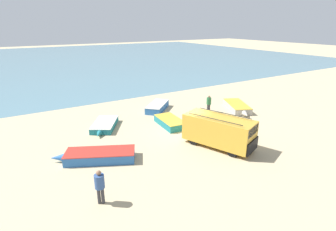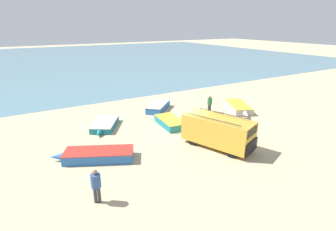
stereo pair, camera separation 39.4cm
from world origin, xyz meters
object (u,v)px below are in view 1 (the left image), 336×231
object	(u,v)px
fishing_rowboat_4	(158,106)
fishing_rowboat_3	(98,156)
fishing_rowboat_2	(169,122)
fishing_rowboat_1	(104,125)
fishing_rowboat_0	(237,107)
parked_van	(219,131)
fisherman_1	(209,102)
fisherman_0	(100,184)

from	to	relation	value
fishing_rowboat_4	fishing_rowboat_3	bearing A→B (deg)	176.70
fishing_rowboat_2	fishing_rowboat_1	bearing A→B (deg)	69.99
fishing_rowboat_2	fishing_rowboat_4	distance (m)	4.40
fishing_rowboat_0	fishing_rowboat_2	size ratio (longest dim) A/B	1.21
fishing_rowboat_3	fishing_rowboat_0	bearing A→B (deg)	-143.60
fishing_rowboat_2	fishing_rowboat_4	size ratio (longest dim) A/B	1.04
fishing_rowboat_0	fishing_rowboat_3	xyz separation A→B (m)	(-15.04, -2.81, 0.01)
fishing_rowboat_2	fishing_rowboat_3	distance (m)	7.61
parked_van	fisherman_1	bearing A→B (deg)	124.27
fishing_rowboat_2	fisherman_1	distance (m)	5.16
parked_van	fishing_rowboat_0	size ratio (longest dim) A/B	1.10
fishing_rowboat_4	fisherman_0	xyz separation A→B (m)	(-9.44, -11.27, 0.74)
parked_van	fishing_rowboat_2	bearing A→B (deg)	167.41
fisherman_1	fishing_rowboat_1	bearing A→B (deg)	102.44
fishing_rowboat_4	fisherman_1	world-z (taller)	fisherman_1
fisherman_1	fisherman_0	bearing A→B (deg)	141.17
fishing_rowboat_2	fishing_rowboat_0	bearing A→B (deg)	-85.58
fishing_rowboat_3	fishing_rowboat_4	distance (m)	10.89
fishing_rowboat_4	fishing_rowboat_0	bearing A→B (deg)	-75.89
fishing_rowboat_1	fishing_rowboat_3	world-z (taller)	fishing_rowboat_3
parked_van	fisherman_0	bearing A→B (deg)	-99.89
parked_van	fishing_rowboat_0	distance (m)	8.92
fishing_rowboat_4	fisherman_1	distance (m)	5.08
fishing_rowboat_1	fishing_rowboat_4	distance (m)	6.47
fishing_rowboat_1	fishing_rowboat_3	size ratio (longest dim) A/B	0.77
fishing_rowboat_0	fishing_rowboat_4	distance (m)	7.96
fishing_rowboat_3	fisherman_0	size ratio (longest dim) A/B	2.88
parked_van	fishing_rowboat_3	size ratio (longest dim) A/B	1.02
parked_van	fishing_rowboat_2	world-z (taller)	parked_van
fishing_rowboat_4	fisherman_0	size ratio (longest dim) A/B	2.12
fisherman_1	fishing_rowboat_4	bearing A→B (deg)	69.01
fishing_rowboat_0	fishing_rowboat_4	xyz separation A→B (m)	(-6.74, 4.25, 0.02)
parked_van	fishing_rowboat_1	xyz separation A→B (m)	(-5.72, 7.50, -0.93)
fishing_rowboat_0	fishing_rowboat_2	distance (m)	7.98
fishing_rowboat_0	fishing_rowboat_1	distance (m)	13.10
fisherman_0	fisherman_1	distance (m)	15.44
parked_van	fishing_rowboat_0	bearing A→B (deg)	104.81
parked_van	fishing_rowboat_4	distance (m)	9.52
fishing_rowboat_0	fisherman_0	bearing A→B (deg)	-40.61
parked_van	fishing_rowboat_3	world-z (taller)	parked_van
fishing_rowboat_2	fishing_rowboat_3	xyz separation A→B (m)	(-7.06, -2.83, 0.01)
fishing_rowboat_0	fisherman_0	xyz separation A→B (m)	(-16.18, -7.02, 0.76)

